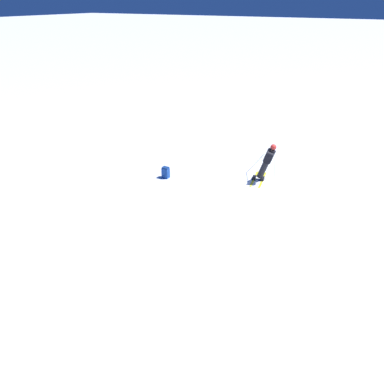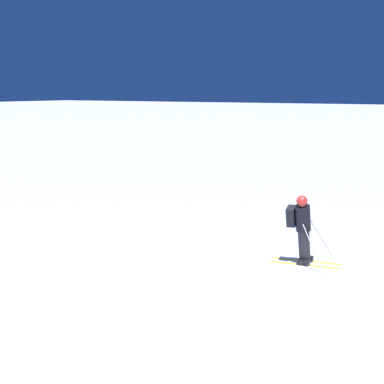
% 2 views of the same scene
% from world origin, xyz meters
% --- Properties ---
extents(ground_plane, '(300.00, 300.00, 0.00)m').
position_xyz_m(ground_plane, '(0.00, 0.00, 0.00)').
color(ground_plane, white).
extents(skier, '(1.39, 1.68, 1.71)m').
position_xyz_m(skier, '(0.78, -0.02, 0.93)').
color(skier, yellow).
rests_on(skier, ground).
extents(spare_backpack, '(0.30, 0.23, 0.50)m').
position_xyz_m(spare_backpack, '(4.67, 1.81, 0.24)').
color(spare_backpack, '#194293').
rests_on(spare_backpack, ground).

